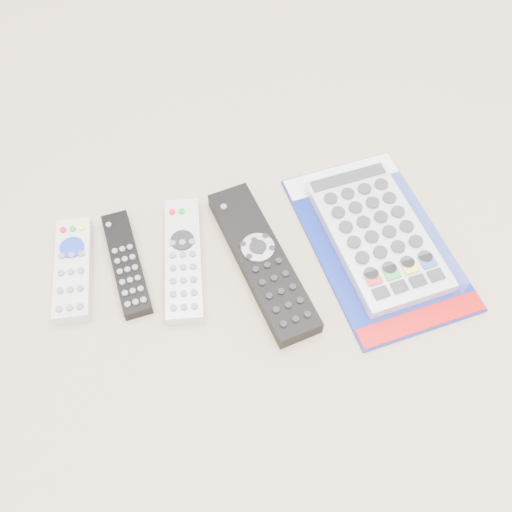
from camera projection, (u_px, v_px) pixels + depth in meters
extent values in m
plane|color=tan|center=(239.00, 270.00, 0.79)|extent=(5.00, 5.00, 0.00)
cube|color=silver|center=(74.00, 269.00, 0.78)|extent=(0.06, 0.16, 0.02)
cylinder|color=#1834B9|center=(72.00, 247.00, 0.78)|extent=(0.04, 0.04, 0.00)
cube|color=black|center=(126.00, 263.00, 0.78)|extent=(0.05, 0.17, 0.02)
cube|color=silver|center=(184.00, 259.00, 0.79)|extent=(0.08, 0.20, 0.02)
cylinder|color=black|center=(182.00, 240.00, 0.79)|extent=(0.04, 0.04, 0.00)
cube|color=black|center=(262.00, 260.00, 0.78)|extent=(0.10, 0.26, 0.02)
cylinder|color=#BABABF|center=(258.00, 247.00, 0.78)|extent=(0.05, 0.05, 0.00)
cube|color=navy|center=(377.00, 242.00, 0.81)|extent=(0.21, 0.31, 0.01)
cube|color=white|center=(341.00, 176.00, 0.87)|extent=(0.18, 0.06, 0.00)
cube|color=#B90D0D|center=(421.00, 319.00, 0.74)|extent=(0.18, 0.04, 0.00)
cube|color=silver|center=(377.00, 235.00, 0.80)|extent=(0.15, 0.24, 0.02)
cube|color=white|center=(378.00, 231.00, 0.80)|extent=(0.16, 0.25, 0.03)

